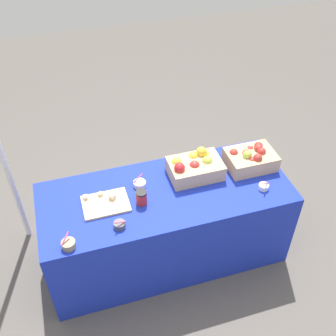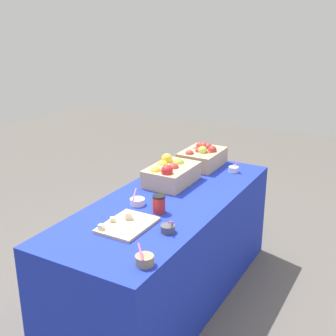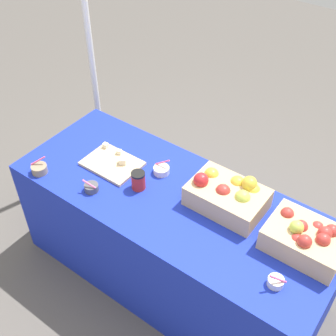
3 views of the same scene
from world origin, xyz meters
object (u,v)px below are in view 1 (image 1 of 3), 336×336
Objects in this scene: cutting_board_front at (106,204)px; sample_bowl_far at (68,244)px; sample_bowl_extra at (264,187)px; apple_crate_left at (251,158)px; apple_crate_middle at (195,167)px; sample_bowl_mid at (120,225)px; sample_bowl_near at (140,184)px; coffee_cup at (141,197)px.

sample_bowl_far is (-0.30, -0.31, 0.02)m from cutting_board_front.
sample_bowl_far is 1.07× the size of sample_bowl_extra.
apple_crate_middle reaches higher than apple_crate_left.
apple_crate_left reaches higher than sample_bowl_mid.
coffee_cup is at bearing -99.41° from sample_bowl_near.
cutting_board_front is 3.86× the size of sample_bowl_mid.
sample_bowl_extra is at bearing -18.90° from sample_bowl_near.
cutting_board_front is (-1.19, -0.09, -0.06)m from apple_crate_left.
sample_bowl_extra reaches higher than sample_bowl_mid.
sample_bowl_far is at bearing -156.04° from coffee_cup.
apple_crate_left is at bearing 15.99° from sample_bowl_mid.
coffee_cup is at bearing -159.12° from apple_crate_middle.
apple_crate_middle is 4.00× the size of sample_bowl_far.
sample_bowl_extra is (1.12, 0.05, 0.00)m from sample_bowl_mid.
cutting_board_front is at bearing 170.98° from sample_bowl_extra.
coffee_cup reaches higher than cutting_board_front.
sample_bowl_far is (-0.58, -0.42, 0.00)m from sample_bowl_near.
sample_bowl_extra is at bearing -34.87° from apple_crate_middle.
cutting_board_front is 3.00× the size of coffee_cup.
sample_bowl_extra is (0.44, -0.31, -0.05)m from apple_crate_middle.
sample_bowl_near reaches higher than sample_bowl_extra.
coffee_cup reaches higher than sample_bowl_mid.
sample_bowl_near is 0.18m from coffee_cup.
coffee_cup reaches higher than sample_bowl_far.
sample_bowl_mid is (-1.13, -0.32, -0.05)m from apple_crate_left.
apple_crate_middle reaches higher than coffee_cup.
apple_crate_middle is 3.68× the size of coffee_cup.
cutting_board_front is at bearing -175.71° from apple_crate_left.
sample_bowl_extra is at bearing 4.67° from sample_bowl_far.
apple_crate_middle is 0.74m from cutting_board_front.
sample_bowl_extra is (1.17, -0.19, 0.01)m from cutting_board_front.
sample_bowl_extra is at bearing -93.42° from apple_crate_left.
apple_crate_left reaches higher than sample_bowl_far.
sample_bowl_near reaches higher than cutting_board_front.
apple_crate_left is 0.90m from sample_bowl_near.
sample_bowl_extra is at bearing -9.02° from cutting_board_front.
sample_bowl_near is (-0.90, 0.03, -0.05)m from apple_crate_left.
apple_crate_left reaches higher than sample_bowl_extra.
coffee_cup is (-0.47, -0.18, -0.02)m from apple_crate_middle.
cutting_board_front is 1.18m from sample_bowl_extra.
sample_bowl_near is at bearing 80.59° from coffee_cup.
sample_bowl_near is at bearing -179.49° from apple_crate_middle.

